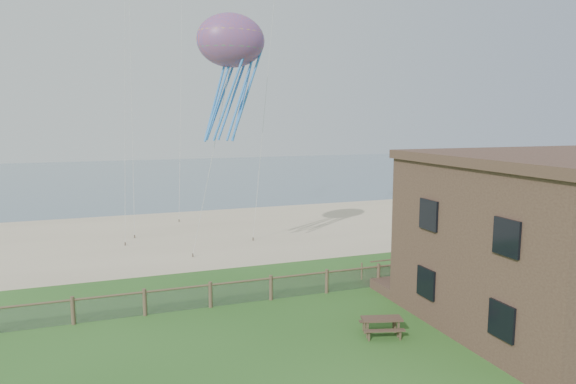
# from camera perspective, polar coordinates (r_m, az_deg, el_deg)

# --- Properties ---
(ground) EXTENTS (160.00, 160.00, 0.00)m
(ground) POSITION_cam_1_polar(r_m,az_deg,el_deg) (20.65, 3.49, -17.21)
(ground) COLOR #25511B
(ground) RESTS_ON ground
(sand_beach) EXTENTS (72.00, 20.00, 0.02)m
(sand_beach) POSITION_cam_1_polar(r_m,az_deg,el_deg) (40.79, -8.89, -4.52)
(sand_beach) COLOR tan
(sand_beach) RESTS_ON ground
(ocean) EXTENTS (160.00, 68.00, 0.02)m
(ocean) POSITION_cam_1_polar(r_m,az_deg,el_deg) (83.92, -14.67, 1.75)
(ocean) COLOR slate
(ocean) RESTS_ON ground
(chainlink_fence) EXTENTS (36.20, 0.20, 1.25)m
(chainlink_fence) POSITION_cam_1_polar(r_m,az_deg,el_deg) (25.66, -1.91, -10.73)
(chainlink_fence) COLOR #4D412B
(chainlink_fence) RESTS_ON ground
(motel_deck) EXTENTS (15.00, 2.00, 0.50)m
(motel_deck) POSITION_cam_1_polar(r_m,az_deg,el_deg) (31.33, 22.23, -8.42)
(motel_deck) COLOR brown
(motel_deck) RESTS_ON ground
(picnic_table) EXTENTS (1.92, 1.64, 0.69)m
(picnic_table) POSITION_cam_1_polar(r_m,az_deg,el_deg) (22.12, 10.36, -14.57)
(picnic_table) COLOR brown
(picnic_table) RESTS_ON ground
(octopus_kite) EXTENTS (4.33, 3.58, 7.70)m
(octopus_kite) POSITION_cam_1_polar(r_m,az_deg,el_deg) (30.35, -6.31, 12.70)
(octopus_kite) COLOR #DD4722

